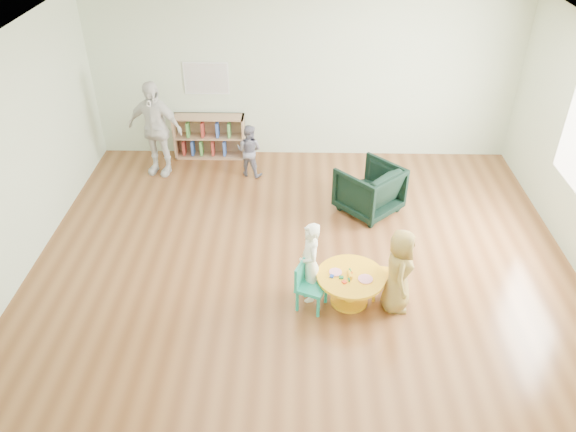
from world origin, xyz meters
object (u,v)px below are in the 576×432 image
object	(u,v)px
adult_caretaker	(155,128)
toddler	(249,150)
bookshelf	(209,136)
child_right	(399,271)
kid_chair_left	(308,284)
activity_table	(350,283)
child_left	(310,262)
kid_chair_right	(391,276)
armchair	(369,189)

from	to	relation	value
adult_caretaker	toddler	bearing A→B (deg)	11.85
bookshelf	child_right	xyz separation A→B (m)	(2.70, -3.77, 0.17)
kid_chair_left	adult_caretaker	size ratio (longest dim) A/B	0.39
activity_table	child_left	world-z (taller)	child_left
adult_caretaker	kid_chair_right	bearing A→B (deg)	-27.32
activity_table	kid_chair_right	world-z (taller)	kid_chair_right
bookshelf	child_right	size ratio (longest dim) A/B	1.12
armchair	kid_chair_right	bearing A→B (deg)	48.50
kid_chair_left	armchair	xyz separation A→B (m)	(0.90, 2.08, 0.04)
kid_chair_right	child_left	size ratio (longest dim) A/B	0.57
kid_chair_left	adult_caretaker	xyz separation A→B (m)	(-2.43, 3.18, 0.46)
armchair	adult_caretaker	distance (m)	3.53
kid_chair_left	adult_caretaker	world-z (taller)	adult_caretaker
child_right	toddler	world-z (taller)	child_right
kid_chair_left	bookshelf	distance (m)	4.14
kid_chair_right	child_left	distance (m)	0.99
child_right	adult_caretaker	world-z (taller)	adult_caretaker
activity_table	armchair	xyz separation A→B (m)	(0.41, 2.00, 0.09)
child_right	kid_chair_left	bearing A→B (deg)	95.20
bookshelf	armchair	bearing A→B (deg)	-33.41
child_left	toddler	size ratio (longest dim) A/B	1.19
armchair	child_left	xyz separation A→B (m)	(-0.89, -1.92, 0.16)
kid_chair_left	activity_table	bearing A→B (deg)	120.75
armchair	child_right	size ratio (longest dim) A/B	0.75
kid_chair_right	armchair	size ratio (longest dim) A/B	0.74
kid_chair_left	armchair	size ratio (longest dim) A/B	0.76
activity_table	kid_chair_right	size ratio (longest dim) A/B	1.35
kid_chair_right	adult_caretaker	bearing A→B (deg)	59.55
armchair	adult_caretaker	size ratio (longest dim) A/B	0.51
adult_caretaker	child_right	bearing A→B (deg)	-28.56
activity_table	child_left	size ratio (longest dim) A/B	0.77
toddler	adult_caretaker	bearing A→B (deg)	16.46
kid_chair_right	armchair	xyz separation A→B (m)	(-0.08, 1.89, 0.05)
kid_chair_left	child_left	bearing A→B (deg)	-162.63
kid_chair_left	child_right	world-z (taller)	child_right
armchair	adult_caretaker	bearing A→B (deg)	-62.18
bookshelf	adult_caretaker	xyz separation A→B (m)	(-0.75, -0.60, 0.42)
activity_table	armchair	size ratio (longest dim) A/B	1.00
armchair	child_left	size ratio (longest dim) A/B	0.77
activity_table	bookshelf	world-z (taller)	bookshelf
kid_chair_left	armchair	world-z (taller)	armchair
child_right	adult_caretaker	xyz separation A→B (m)	(-3.45, 3.17, 0.25)
activity_table	bookshelf	xyz separation A→B (m)	(-2.17, 3.70, 0.09)
child_left	armchair	bearing A→B (deg)	141.98
kid_chair_left	child_left	world-z (taller)	child_left
kid_chair_left	kid_chair_right	world-z (taller)	kid_chair_left
child_right	child_left	bearing A→B (deg)	86.27
kid_chair_right	adult_caretaker	size ratio (longest dim) A/B	0.38
armchair	child_right	world-z (taller)	child_right
toddler	adult_caretaker	world-z (taller)	adult_caretaker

